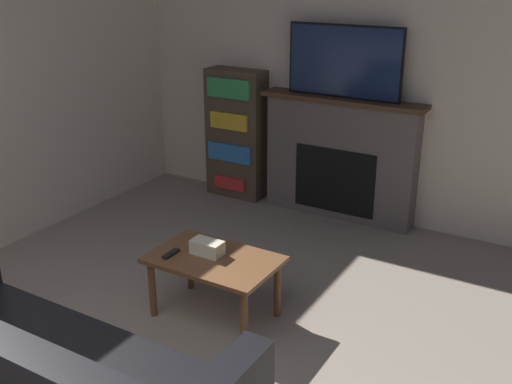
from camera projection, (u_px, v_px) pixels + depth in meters
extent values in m
cube|color=beige|center=(355.00, 74.00, 5.43)|extent=(5.50, 0.06, 2.70)
cube|color=#605651|center=(340.00, 160.00, 5.63)|extent=(1.45, 0.22, 1.12)
cube|color=black|center=(334.00, 181.00, 5.60)|extent=(0.80, 0.01, 0.62)
cube|color=#4C331E|center=(342.00, 100.00, 5.41)|extent=(1.55, 0.28, 0.04)
cube|color=black|center=(344.00, 62.00, 5.28)|extent=(1.07, 0.03, 0.64)
cube|color=#19284C|center=(344.00, 62.00, 5.27)|extent=(1.04, 0.01, 0.61)
cube|color=brown|center=(214.00, 260.00, 4.03)|extent=(0.86, 0.55, 0.03)
cylinder|color=brown|center=(152.00, 289.00, 4.11)|extent=(0.05, 0.05, 0.42)
cylinder|color=brown|center=(244.00, 319.00, 3.76)|extent=(0.05, 0.05, 0.42)
cylinder|color=brown|center=(190.00, 263.00, 4.46)|extent=(0.05, 0.05, 0.42)
cylinder|color=brown|center=(277.00, 289.00, 4.11)|extent=(0.05, 0.05, 0.42)
cube|color=beige|center=(207.00, 247.00, 4.05)|extent=(0.22, 0.12, 0.10)
cube|color=black|center=(171.00, 254.00, 4.05)|extent=(0.04, 0.15, 0.02)
cube|color=#4C3D2D|center=(237.00, 134.00, 6.12)|extent=(0.61, 0.26, 1.31)
cube|color=red|center=(230.00, 183.00, 6.18)|extent=(0.36, 0.03, 0.13)
cube|color=#2D70B7|center=(229.00, 153.00, 6.06)|extent=(0.50, 0.03, 0.18)
cube|color=gold|center=(229.00, 121.00, 5.94)|extent=(0.43, 0.03, 0.16)
cube|color=green|center=(228.00, 88.00, 5.83)|extent=(0.48, 0.03, 0.19)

